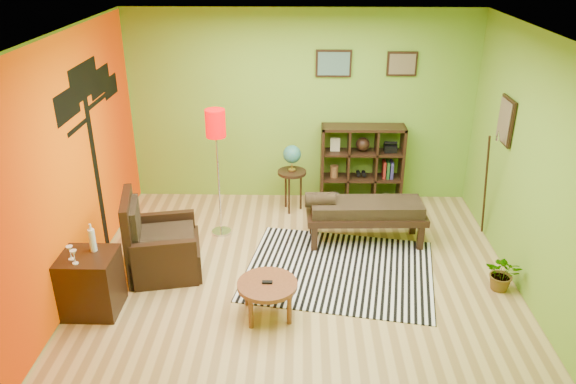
{
  "coord_description": "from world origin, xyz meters",
  "views": [
    {
      "loc": [
        0.0,
        -5.64,
        3.69
      ],
      "look_at": [
        -0.13,
        0.09,
        1.05
      ],
      "focal_mm": 35.0,
      "sensor_mm": 36.0,
      "label": 1
    }
  ],
  "objects_px": {
    "bench": "(363,211)",
    "potted_plant": "(503,277)",
    "globe_table": "(292,162)",
    "floor_lamp": "(216,135)",
    "armchair": "(159,249)",
    "coffee_table": "(267,287)",
    "side_cabinet": "(91,283)",
    "cube_shelf": "(362,165)"
  },
  "relations": [
    {
      "from": "side_cabinet",
      "to": "globe_table",
      "type": "height_order",
      "value": "globe_table"
    },
    {
      "from": "armchair",
      "to": "bench",
      "type": "xyz_separation_m",
      "value": [
        2.47,
        0.76,
        0.15
      ]
    },
    {
      "from": "side_cabinet",
      "to": "globe_table",
      "type": "bearing_deg",
      "value": 49.83
    },
    {
      "from": "coffee_table",
      "to": "potted_plant",
      "type": "bearing_deg",
      "value": 11.16
    },
    {
      "from": "armchair",
      "to": "globe_table",
      "type": "bearing_deg",
      "value": 47.43
    },
    {
      "from": "floor_lamp",
      "to": "potted_plant",
      "type": "xyz_separation_m",
      "value": [
        3.36,
        -1.25,
        -1.23
      ]
    },
    {
      "from": "floor_lamp",
      "to": "cube_shelf",
      "type": "height_order",
      "value": "floor_lamp"
    },
    {
      "from": "side_cabinet",
      "to": "bench",
      "type": "xyz_separation_m",
      "value": [
        3.01,
        1.55,
        0.11
      ]
    },
    {
      "from": "globe_table",
      "to": "floor_lamp",
      "type": "bearing_deg",
      "value": -142.59
    },
    {
      "from": "armchair",
      "to": "cube_shelf",
      "type": "bearing_deg",
      "value": 37.27
    },
    {
      "from": "globe_table",
      "to": "potted_plant",
      "type": "height_order",
      "value": "globe_table"
    },
    {
      "from": "coffee_table",
      "to": "armchair",
      "type": "bearing_deg",
      "value": 148.47
    },
    {
      "from": "coffee_table",
      "to": "cube_shelf",
      "type": "relative_size",
      "value": 0.53
    },
    {
      "from": "coffee_table",
      "to": "cube_shelf",
      "type": "bearing_deg",
      "value": 65.85
    },
    {
      "from": "floor_lamp",
      "to": "bench",
      "type": "xyz_separation_m",
      "value": [
        1.87,
        -0.19,
        -0.94
      ]
    },
    {
      "from": "globe_table",
      "to": "potted_plant",
      "type": "bearing_deg",
      "value": -39.25
    },
    {
      "from": "armchair",
      "to": "cube_shelf",
      "type": "xyz_separation_m",
      "value": [
        2.57,
        1.96,
        0.3
      ]
    },
    {
      "from": "armchair",
      "to": "globe_table",
      "type": "relative_size",
      "value": 1.0
    },
    {
      "from": "side_cabinet",
      "to": "cube_shelf",
      "type": "distance_m",
      "value": 4.16
    },
    {
      "from": "floor_lamp",
      "to": "bench",
      "type": "distance_m",
      "value": 2.11
    },
    {
      "from": "floor_lamp",
      "to": "coffee_table",
      "type": "bearing_deg",
      "value": -67.61
    },
    {
      "from": "globe_table",
      "to": "bench",
      "type": "relative_size",
      "value": 0.64
    },
    {
      "from": "bench",
      "to": "potted_plant",
      "type": "bearing_deg",
      "value": -35.5
    },
    {
      "from": "floor_lamp",
      "to": "potted_plant",
      "type": "bearing_deg",
      "value": -20.47
    },
    {
      "from": "armchair",
      "to": "globe_table",
      "type": "distance_m",
      "value": 2.32
    },
    {
      "from": "armchair",
      "to": "globe_table",
      "type": "xyz_separation_m",
      "value": [
        1.54,
        1.68,
        0.45
      ]
    },
    {
      "from": "side_cabinet",
      "to": "bench",
      "type": "distance_m",
      "value": 3.39
    },
    {
      "from": "coffee_table",
      "to": "armchair",
      "type": "relative_size",
      "value": 0.63
    },
    {
      "from": "coffee_table",
      "to": "globe_table",
      "type": "height_order",
      "value": "globe_table"
    },
    {
      "from": "globe_table",
      "to": "coffee_table",
      "type": "bearing_deg",
      "value": -94.86
    },
    {
      "from": "armchair",
      "to": "coffee_table",
      "type": "bearing_deg",
      "value": -31.53
    },
    {
      "from": "armchair",
      "to": "potted_plant",
      "type": "relative_size",
      "value": 2.34
    },
    {
      "from": "floor_lamp",
      "to": "cube_shelf",
      "type": "bearing_deg",
      "value": 26.88
    },
    {
      "from": "potted_plant",
      "to": "floor_lamp",
      "type": "bearing_deg",
      "value": 159.53
    },
    {
      "from": "cube_shelf",
      "to": "bench",
      "type": "bearing_deg",
      "value": -94.9
    },
    {
      "from": "floor_lamp",
      "to": "armchair",
      "type": "bearing_deg",
      "value": -122.04
    },
    {
      "from": "floor_lamp",
      "to": "globe_table",
      "type": "xyz_separation_m",
      "value": [
        0.94,
        0.72,
        -0.64
      ]
    },
    {
      "from": "side_cabinet",
      "to": "floor_lamp",
      "type": "relative_size",
      "value": 0.57
    },
    {
      "from": "cube_shelf",
      "to": "potted_plant",
      "type": "bearing_deg",
      "value": -58.44
    },
    {
      "from": "armchair",
      "to": "floor_lamp",
      "type": "relative_size",
      "value": 0.58
    },
    {
      "from": "side_cabinet",
      "to": "potted_plant",
      "type": "distance_m",
      "value": 4.53
    },
    {
      "from": "armchair",
      "to": "side_cabinet",
      "type": "bearing_deg",
      "value": -124.44
    }
  ]
}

